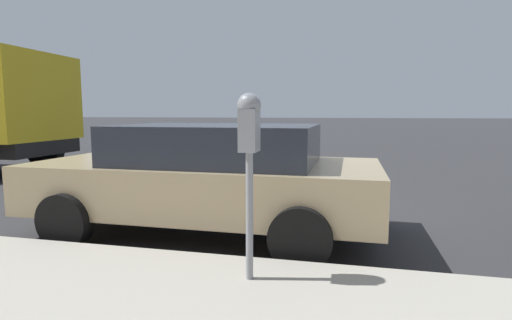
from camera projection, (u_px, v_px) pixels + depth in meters
ground_plane at (264, 215)px, 6.06m from camera, size 220.00×220.00×0.00m
parking_meter at (249, 139)px, 3.20m from camera, size 0.21×0.19×1.54m
car_tan at (209, 175)px, 5.11m from camera, size 2.16×4.35×1.39m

